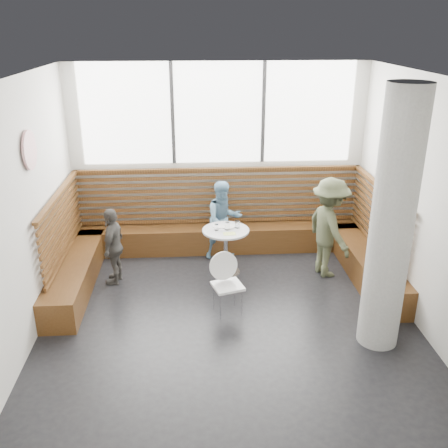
{
  "coord_description": "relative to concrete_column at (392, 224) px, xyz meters",
  "views": [
    {
      "loc": [
        -0.45,
        -5.82,
        3.77
      ],
      "look_at": [
        0.0,
        1.0,
        1.0
      ],
      "focal_mm": 40.0,
      "sensor_mm": 36.0,
      "label": 1
    }
  ],
  "objects": [
    {
      "name": "cafe_chair",
      "position": [
        -1.85,
        0.84,
        -1.1
      ],
      "size": [
        0.41,
        0.4,
        0.85
      ],
      "rotation": [
        0.0,
        0.0,
        0.29
      ],
      "color": "white",
      "rests_on": "ground"
    },
    {
      "name": "wall_art",
      "position": [
        -4.31,
        1.0,
        0.7
      ],
      "size": [
        0.03,
        0.5,
        0.5
      ],
      "primitive_type": "cylinder",
      "rotation": [
        0.0,
        1.57,
        0.0
      ],
      "color": "white",
      "rests_on": "room"
    },
    {
      "name": "glass_left",
      "position": [
        -1.95,
        1.94,
        -0.79
      ],
      "size": [
        0.06,
        0.06,
        0.1
      ],
      "primitive_type": "cylinder",
      "color": "white",
      "rests_on": "cafe_table"
    },
    {
      "name": "glass_right",
      "position": [
        -1.61,
        2.03,
        -0.78
      ],
      "size": [
        0.07,
        0.07,
        0.12
      ],
      "primitive_type": "cylinder",
      "color": "white",
      "rests_on": "cafe_table"
    },
    {
      "name": "menu_card",
      "position": [
        -1.75,
        1.79,
        -0.84
      ],
      "size": [
        0.2,
        0.15,
        0.0
      ],
      "primitive_type": "cube",
      "rotation": [
        0.0,
        0.0,
        0.07
      ],
      "color": "#A5C64C",
      "rests_on": "cafe_table"
    },
    {
      "name": "plate_far",
      "position": [
        -1.75,
        2.06,
        -0.83
      ],
      "size": [
        0.21,
        0.21,
        0.01
      ],
      "primitive_type": "cylinder",
      "color": "white",
      "rests_on": "cafe_table"
    },
    {
      "name": "booth",
      "position": [
        -1.85,
        2.37,
        -1.19
      ],
      "size": [
        5.0,
        2.5,
        1.44
      ],
      "color": "#462911",
      "rests_on": "ground"
    },
    {
      "name": "adult_man",
      "position": [
        -0.19,
        1.83,
        -0.8
      ],
      "size": [
        0.85,
        1.15,
        1.6
      ],
      "primitive_type": "imported",
      "rotation": [
        0.0,
        0.0,
        1.84
      ],
      "color": "#494F35",
      "rests_on": "ground"
    },
    {
      "name": "plate_near",
      "position": [
        -1.9,
        2.08,
        -0.84
      ],
      "size": [
        0.18,
        0.18,
        0.01
      ],
      "primitive_type": "cylinder",
      "color": "white",
      "rests_on": "cafe_table"
    },
    {
      "name": "glass_mid",
      "position": [
        -1.78,
        1.96,
        -0.78
      ],
      "size": [
        0.08,
        0.08,
        0.12
      ],
      "primitive_type": "cylinder",
      "color": "white",
      "rests_on": "cafe_table"
    },
    {
      "name": "room",
      "position": [
        -1.85,
        0.6,
        0.0
      ],
      "size": [
        5.0,
        5.0,
        3.2
      ],
      "color": "silver",
      "rests_on": "ground"
    },
    {
      "name": "child_left",
      "position": [
        -3.53,
        1.79,
        -0.99
      ],
      "size": [
        0.41,
        0.75,
        1.21
      ],
      "primitive_type": "imported",
      "rotation": [
        0.0,
        0.0,
        -1.74
      ],
      "color": "#4B4844",
      "rests_on": "ground"
    },
    {
      "name": "concrete_column",
      "position": [
        0.0,
        0.0,
        0.0
      ],
      "size": [
        0.5,
        0.5,
        3.2
      ],
      "primitive_type": "cylinder",
      "color": "gray",
      "rests_on": "ground"
    },
    {
      "name": "cafe_table",
      "position": [
        -1.8,
        1.96,
        -1.06
      ],
      "size": [
        0.74,
        0.74,
        0.76
      ],
      "color": "silver",
      "rests_on": "ground"
    },
    {
      "name": "child_back",
      "position": [
        -1.79,
        2.58,
        -0.93
      ],
      "size": [
        0.79,
        0.7,
        1.35
      ],
      "primitive_type": "imported",
      "rotation": [
        0.0,
        0.0,
        0.34
      ],
      "color": "#638EAB",
      "rests_on": "ground"
    }
  ]
}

